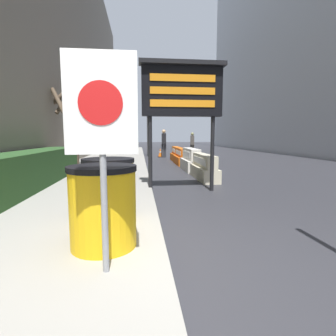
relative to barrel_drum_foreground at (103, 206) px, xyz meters
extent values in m
plane|color=#2D2D33|center=(0.71, -0.30, -0.59)|extent=(120.00, 120.00, 0.00)
cube|color=#284C23|center=(-2.31, 3.49, -0.03)|extent=(0.90, 6.85, 0.89)
cylinder|color=#4C3D2D|center=(-2.15, 7.77, 0.90)|extent=(0.35, 0.35, 2.74)
cylinder|color=#4C3D2D|center=(-2.47, 8.50, 2.56)|extent=(1.54, 0.86, 1.36)
cylinder|color=#4C3D2D|center=(-2.57, 7.40, 2.11)|extent=(0.82, 1.01, 1.16)
cylinder|color=#4C3D2D|center=(-2.48, 8.07, 2.23)|extent=(0.71, 0.82, 1.24)
cylinder|color=#4C3D2D|center=(-2.43, 8.33, 2.69)|extent=(1.22, 0.77, 1.36)
cylinder|color=#4C3D2D|center=(-1.63, 8.18, 1.88)|extent=(0.86, 1.21, 1.20)
cylinder|color=yellow|center=(0.00, 0.00, -0.03)|extent=(0.75, 0.75, 0.88)
cylinder|color=black|center=(0.00, 0.00, 0.44)|extent=(0.77, 0.77, 0.06)
cylinder|color=yellow|center=(-0.04, 0.97, -0.03)|extent=(0.75, 0.75, 0.88)
cylinder|color=black|center=(-0.04, 0.97, 0.44)|extent=(0.77, 0.77, 0.06)
cylinder|color=gray|center=(0.09, -0.59, 0.30)|extent=(0.06, 0.06, 1.55)
cube|color=white|center=(0.09, -0.61, 1.08)|extent=(0.64, 0.04, 0.89)
cylinder|color=red|center=(0.09, -0.63, 1.08)|extent=(0.38, 0.01, 0.38)
cylinder|color=black|center=(0.68, 3.46, 0.34)|extent=(0.10, 0.10, 1.87)
cylinder|color=black|center=(2.25, 3.46, 0.34)|extent=(0.10, 0.10, 1.87)
cube|color=black|center=(1.47, 3.46, 1.87)|extent=(1.96, 0.24, 1.18)
cube|color=black|center=(1.47, 3.39, 2.51)|extent=(2.08, 0.34, 0.10)
cube|color=orange|center=(1.47, 3.33, 2.16)|extent=(1.57, 0.02, 0.17)
cube|color=orange|center=(1.47, 3.33, 1.87)|extent=(1.57, 0.02, 0.17)
cube|color=orange|center=(1.47, 3.33, 1.57)|extent=(1.57, 0.02, 0.17)
cube|color=beige|center=(2.50, 5.25, -0.39)|extent=(0.52, 2.05, 0.40)
cube|color=beige|center=(2.50, 5.25, 0.01)|extent=(0.31, 2.05, 0.40)
cube|color=white|center=(2.33, 5.25, 0.01)|extent=(0.02, 1.64, 0.20)
cube|color=silver|center=(2.50, 7.44, -0.37)|extent=(0.61, 1.95, 0.45)
cube|color=silver|center=(2.50, 7.44, 0.08)|extent=(0.37, 1.95, 0.45)
cube|color=white|center=(2.30, 7.44, 0.08)|extent=(0.02, 1.56, 0.22)
cube|color=orange|center=(2.50, 9.75, -0.39)|extent=(0.60, 1.90, 0.40)
cube|color=orange|center=(2.50, 9.75, 0.00)|extent=(0.36, 1.90, 0.40)
cube|color=white|center=(2.31, 9.75, 0.00)|extent=(0.02, 1.52, 0.20)
cube|color=orange|center=(2.50, 11.72, -0.39)|extent=(0.52, 1.60, 0.40)
cube|color=orange|center=(2.50, 11.72, 0.01)|extent=(0.31, 1.60, 0.40)
cube|color=white|center=(2.33, 11.72, 0.01)|extent=(0.02, 1.28, 0.20)
cube|color=black|center=(1.80, 14.42, -0.57)|extent=(0.34, 0.34, 0.04)
cone|color=orange|center=(1.80, 14.42, -0.27)|extent=(0.27, 0.27, 0.56)
cylinder|color=white|center=(1.80, 14.42, -0.24)|extent=(0.15, 0.15, 0.08)
cylinder|color=#2D2D30|center=(1.01, 15.23, 1.41)|extent=(0.12, 0.12, 4.01)
cube|color=#23281E|center=(1.01, 15.07, 3.00)|extent=(0.28, 0.28, 0.84)
sphere|color=red|center=(1.01, 14.92, 3.28)|extent=(0.15, 0.15, 0.15)
sphere|color=#392C06|center=(1.01, 14.92, 3.00)|extent=(0.15, 0.15, 0.15)
sphere|color=black|center=(1.01, 14.92, 2.72)|extent=(0.15, 0.15, 0.15)
cylinder|color=#514C42|center=(4.04, 15.17, -0.19)|extent=(0.13, 0.13, 0.80)
cylinder|color=#514C42|center=(4.19, 15.17, -0.19)|extent=(0.13, 0.13, 0.80)
cube|color=#47423D|center=(4.11, 15.17, 0.53)|extent=(0.33, 0.47, 0.64)
sphere|color=#838558|center=(4.11, 15.17, 0.96)|extent=(0.22, 0.22, 0.22)
cylinder|color=#333338|center=(1.93, 14.12, -0.15)|extent=(0.14, 0.14, 0.88)
cylinder|color=#333338|center=(2.10, 14.12, -0.15)|extent=(0.14, 0.14, 0.88)
cube|color=black|center=(2.01, 14.12, 0.63)|extent=(0.32, 0.50, 0.70)
sphere|color=tan|center=(2.01, 14.12, 1.10)|extent=(0.24, 0.24, 0.24)
camera|label=1|loc=(0.42, -2.98, 0.79)|focal=28.00mm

